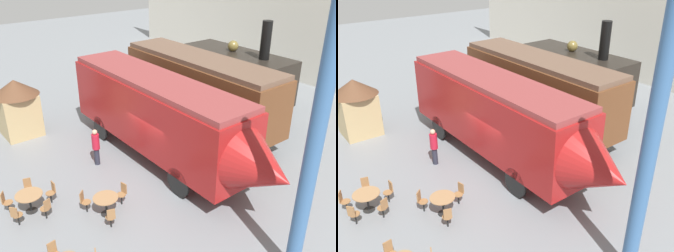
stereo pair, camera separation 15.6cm
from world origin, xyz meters
The scene contains 17 objects.
ground_plane centered at (0.00, 0.00, 0.00)m, with size 80.00×80.00×0.00m, color gray.
steam_locomotive centered at (-3.13, 8.25, 2.05)m, with size 7.16×2.50×5.42m.
passenger_coach_wooden centered at (-2.10, 4.30, 2.37)m, with size 9.76×2.47×3.94m.
streamlined_locomotive centered at (-0.26, 0.59, 2.30)m, with size 12.35×2.46×3.88m.
cafe_table_mid centered at (1.34, -3.38, 0.60)m, with size 0.93×0.93×0.74m.
cafe_table_far centered at (-0.54, -5.51, 0.62)m, with size 0.99×0.99×0.75m.
cafe_chair_3 centered at (0.72, -3.94, 0.51)m, with size 0.40×0.40×0.87m.
cafe_chair_4 centered at (2.14, -3.64, 0.51)m, with size 0.39×0.37×0.87m.
cafe_chair_5 centered at (1.17, -2.56, 0.51)m, with size 0.36×0.38×0.87m.
cafe_chair_6 centered at (0.27, -5.21, 0.51)m, with size 0.39×0.38×0.87m.
cafe_chair_7 centered at (-0.58, -4.64, 0.51)m, with size 0.36×0.36×0.87m.
cafe_chair_8 centered at (-1.38, -5.28, 0.51)m, with size 0.39×0.36×0.87m.
cafe_chair_9 centered at (-1.02, -6.23, 0.51)m, with size 0.40×0.40×0.87m.
cafe_chair_10 centered at (0.00, -6.19, 0.51)m, with size 0.40×0.41×0.87m.
visitor_person centered at (-2.02, -1.94, 0.95)m, with size 0.34×0.34×1.74m.
ticket_kiosk centered at (-7.17, -3.58, 1.67)m, with size 2.34×2.34×3.00m.
support_pillar centered at (7.17, -0.29, 4.00)m, with size 0.44×0.44×8.00m.
Camera 1 is at (11.47, -8.45, 8.93)m, focal length 40.00 mm.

